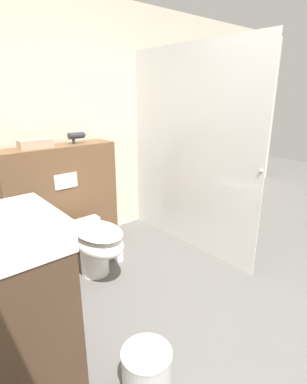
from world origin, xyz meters
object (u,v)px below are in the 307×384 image
object	(u,v)px
sink_vanity	(3,315)
waste_bin	(147,370)
hair_drier	(77,136)
toilet	(96,245)

from	to	relation	value
sink_vanity	waste_bin	world-z (taller)	sink_vanity
hair_drier	waste_bin	xyz separation A→B (m)	(-0.54, -1.72, -1.06)
toilet	hair_drier	xyz separation A→B (m)	(0.18, 0.58, 0.88)
toilet	hair_drier	distance (m)	1.07
toilet	hair_drier	world-z (taller)	hair_drier
waste_bin	hair_drier	bearing A→B (deg)	72.57
sink_vanity	waste_bin	xyz separation A→B (m)	(0.56, -0.44, -0.39)
toilet	waste_bin	bearing A→B (deg)	-107.41
sink_vanity	toilet	bearing A→B (deg)	37.26
toilet	waste_bin	size ratio (longest dim) A/B	2.21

